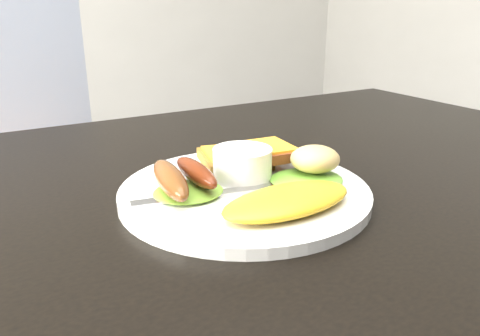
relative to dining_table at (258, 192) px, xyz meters
name	(u,v)px	position (x,y,z in m)	size (l,w,h in m)	color
dining_table	(258,192)	(0.00, 0.00, 0.00)	(1.20, 0.80, 0.04)	black
dining_chair	(34,213)	(-0.21, 0.74, -0.28)	(0.46, 0.46, 0.05)	tan
plate	(244,192)	(-0.05, -0.04, 0.03)	(0.28, 0.28, 0.01)	white
lettuce_left	(188,192)	(-0.11, -0.03, 0.04)	(0.08, 0.07, 0.01)	#689B24
lettuce_right	(306,179)	(0.02, -0.07, 0.04)	(0.09, 0.08, 0.01)	olive
omelette	(288,201)	(-0.04, -0.12, 0.04)	(0.15, 0.07, 0.02)	yellow
sausage_a	(170,179)	(-0.13, -0.03, 0.05)	(0.03, 0.11, 0.03)	brown
sausage_b	(196,172)	(-0.10, -0.02, 0.05)	(0.02, 0.10, 0.02)	#612A11
ramekin	(242,165)	(-0.04, -0.02, 0.05)	(0.07, 0.07, 0.04)	white
toast_a	(234,159)	(-0.02, 0.03, 0.04)	(0.08, 0.08, 0.01)	brown
toast_b	(265,152)	(0.01, 0.00, 0.05)	(0.07, 0.07, 0.01)	brown
potato_salad	(315,159)	(0.04, -0.06, 0.06)	(0.06, 0.05, 0.03)	beige
fork	(215,194)	(-0.09, -0.05, 0.03)	(0.18, 0.01, 0.00)	#ADAFB7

